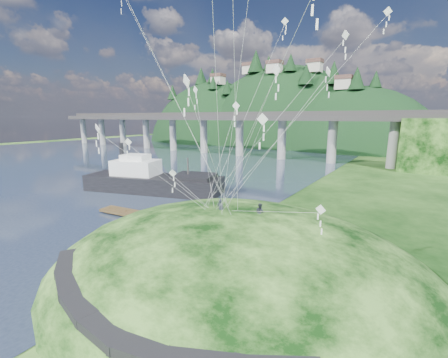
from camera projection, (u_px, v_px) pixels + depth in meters
The scene contains 10 objects.
ground at pixel (157, 253), 29.85m from camera, with size 320.00×320.00×0.00m, color black.
water at pixel (64, 160), 93.29m from camera, with size 240.00×240.00×0.00m, color #33425D.
grass_hill at pixel (236, 282), 27.45m from camera, with size 36.00×32.00×13.00m.
footpath at pixel (124, 314), 17.44m from camera, with size 22.29×5.84×0.83m.
bridge at pixel (254, 128), 99.34m from camera, with size 160.00×11.00×15.00m.
far_ridge at pixel (272, 158), 154.61m from camera, with size 153.00×70.00×94.50m.
work_barge at pixel (151, 180), 54.07m from camera, with size 25.84×13.91×8.73m.
wooden_dock at pixel (143, 215), 39.97m from camera, with size 14.13×3.81×1.00m.
kite_flyers at pixel (243, 201), 27.05m from camera, with size 4.37×1.90×1.98m.
kite_swarm at pixel (235, 64), 22.74m from camera, with size 20.40×17.14×21.92m.
Camera 1 is at (20.86, -19.41, 13.36)m, focal length 24.00 mm.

